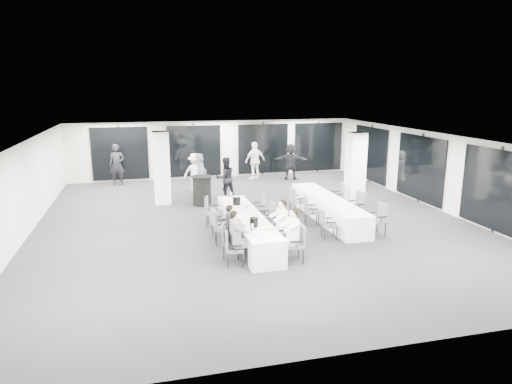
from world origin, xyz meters
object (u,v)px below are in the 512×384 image
standing_guest_c (195,170)px  chair_main_left_mid (220,225)px  chair_main_left_fourth (217,221)px  standing_guest_a (201,173)px  chair_main_right_fourth (269,215)px  chair_side_left_far (296,199)px  standing_guest_e (351,167)px  banquet_table_main (247,227)px  standing_guest_f (291,159)px  chair_main_left_near (232,246)px  ice_bucket_near (254,222)px  chair_main_right_near (297,241)px  chair_side_right_mid (357,205)px  banquet_table_side (327,208)px  chair_side_left_near (327,223)px  ice_bucket_far (237,200)px  chair_side_right_near (379,217)px  standing_guest_b (225,175)px  chair_main_left_far (211,210)px  chair_main_left_second (228,239)px  standing_guest_g (117,162)px  standing_guest_d (255,158)px  chair_side_left_mid (309,209)px  chair_main_right_mid (277,222)px  cocktail_table (202,190)px  chair_main_right_far (260,206)px  chair_main_right_second (285,230)px

standing_guest_c → chair_main_left_mid: bearing=117.1°
chair_main_left_fourth → standing_guest_a: (0.22, 5.16, 0.54)m
chair_main_right_fourth → chair_side_left_far: chair_main_right_fourth is taller
standing_guest_c → standing_guest_e: bearing=-158.2°
banquet_table_main → standing_guest_f: (4.11, 8.25, 0.63)m
chair_main_left_near → standing_guest_e: (7.07, 7.98, 0.36)m
chair_main_right_fourth → standing_guest_c: bearing=5.9°
standing_guest_e → ice_bucket_near: standing_guest_e is taller
chair_main_right_near → chair_side_right_mid: 4.30m
banquet_table_side → chair_side_left_near: 2.08m
ice_bucket_near → standing_guest_a: bearing=94.5°
banquet_table_side → ice_bucket_near: (-3.22, -2.57, 0.50)m
chair_main_right_near → standing_guest_e: standing_guest_e is taller
ice_bucket_far → standing_guest_a: bearing=97.4°
chair_main_left_mid → standing_guest_e: (7.09, 6.32, 0.29)m
chair_side_right_near → standing_guest_b: size_ratio=0.52×
chair_main_left_fourth → chair_side_right_near: bearing=73.2°
chair_main_left_far → chair_main_left_fourth: bearing=15.1°
ice_bucket_near → ice_bucket_far: size_ratio=0.92×
chair_main_left_second → standing_guest_g: standing_guest_g is taller
standing_guest_b → ice_bucket_near: (-0.40, -6.38, -0.08)m
chair_main_right_near → standing_guest_d: size_ratio=0.47×
chair_side_left_mid → chair_side_left_far: size_ratio=0.98×
chair_main_right_mid → standing_guest_g: (-4.87, 9.30, 0.50)m
chair_side_right_near → chair_side_right_mid: chair_side_right_mid is taller
chair_side_right_near → cocktail_table: bearing=38.0°
chair_main_right_far → banquet_table_main: bearing=152.4°
ice_bucket_near → standing_guest_e: bearing=49.0°
chair_main_right_mid → standing_guest_a: (-1.44, 5.95, 0.46)m
cocktail_table → standing_guest_e: size_ratio=0.64×
standing_guest_a → ice_bucket_far: bearing=-146.8°
chair_main_right_second → chair_main_left_fourth: bearing=47.9°
chair_main_right_second → chair_main_right_mid: chair_main_right_mid is taller
chair_main_right_second → standing_guest_f: standing_guest_f is taller
chair_main_left_fourth → standing_guest_g: bearing=-164.2°
chair_side_right_near → standing_guest_d: size_ratio=0.48×
chair_main_right_fourth → chair_side_right_near: chair_side_right_near is taller
cocktail_table → chair_main_right_fourth: cocktail_table is taller
chair_main_left_fourth → chair_main_right_far: size_ratio=0.92×
standing_guest_g → banquet_table_main: bearing=-60.5°
chair_main_left_far → banquet_table_side: bearing=102.1°
standing_guest_d → ice_bucket_near: bearing=56.7°
chair_main_left_second → standing_guest_c: bearing=-171.5°
chair_main_left_far → chair_main_right_fourth: chair_main_left_far is taller
chair_main_right_fourth → ice_bucket_near: 1.94m
chair_main_left_second → standing_guest_c: (0.12, 8.20, 0.41)m
standing_guest_a → chair_main_left_second: bearing=-156.0°
chair_main_right_near → chair_main_right_fourth: size_ratio=1.02×
chair_main_right_near → standing_guest_g: 12.05m
chair_side_left_far → chair_main_right_mid: bearing=-34.6°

